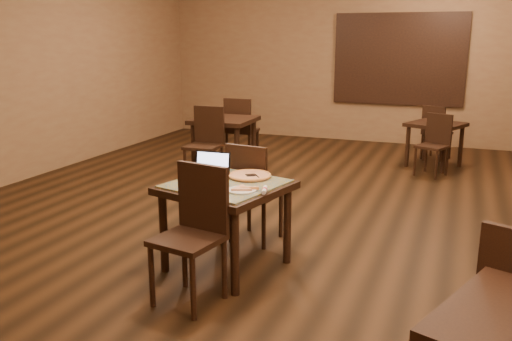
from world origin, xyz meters
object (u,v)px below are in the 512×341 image
at_px(other_table_a, 435,130).
at_px(other_table_b_chair_near, 206,140).
at_px(tiled_table, 226,195).
at_px(other_table_b, 224,127).
at_px(pizza_pan, 250,177).
at_px(other_table_b_chair_far, 240,126).
at_px(other_table_a_chair_far, 435,129).
at_px(chair_main_near, 195,226).
at_px(other_table_a_chair_near, 435,141).
at_px(laptop, 210,171).
at_px(chair_main_far, 252,188).

bearing_deg(other_table_a, other_table_b_chair_near, -122.55).
height_order(tiled_table, other_table_b, other_table_b).
bearing_deg(pizza_pan, other_table_b_chair_far, 114.20).
bearing_deg(pizza_pan, tiled_table, -116.57).
bearing_deg(other_table_b_chair_far, other_table_b, 88.79).
relative_size(other_table_a_chair_far, other_table_b_chair_far, 0.86).
xyz_separation_m(tiled_table, other_table_a, (1.43, 4.56, -0.09)).
bearing_deg(tiled_table, other_table_a, 86.54).
height_order(tiled_table, other_table_a, tiled_table).
relative_size(other_table_a_chair_far, other_table_b_chair_near, 0.86).
bearing_deg(tiled_table, chair_main_near, -74.51).
relative_size(chair_main_near, other_table_a_chair_near, 1.18).
bearing_deg(other_table_b_chair_near, other_table_a_chair_near, 25.81).
xyz_separation_m(other_table_a_chair_near, other_table_a_chair_far, (-0.06, 1.04, 0.00)).
bearing_deg(chair_main_near, other_table_b, 121.53).
bearing_deg(tiled_table, laptop, 166.97).
bearing_deg(other_table_b, pizza_pan, -62.59).
height_order(other_table_a_chair_near, other_table_a_chair_far, same).
distance_m(chair_main_far, other_table_b_chair_near, 2.43).
height_order(laptop, other_table_b, laptop).
relative_size(chair_main_near, chair_main_far, 1.05).
xyz_separation_m(chair_main_far, other_table_b_chair_near, (-1.45, 1.94, 0.02)).
relative_size(chair_main_far, pizza_pan, 3.02).
xyz_separation_m(other_table_a, other_table_b_chair_far, (-2.89, -0.81, 0.01)).
distance_m(chair_main_near, laptop, 0.78).
distance_m(chair_main_near, chair_main_far, 1.22).
xyz_separation_m(laptop, other_table_b, (-1.26, 3.06, -0.16)).
relative_size(laptop, pizza_pan, 1.03).
bearing_deg(chair_main_far, other_table_b, -52.70).
distance_m(other_table_a_chair_far, other_table_b_chair_far, 3.16).
bearing_deg(pizza_pan, chair_main_far, 109.36).
distance_m(other_table_a_chair_far, other_table_b, 3.45).
distance_m(other_table_b_chair_near, other_table_b_chair_far, 1.20).
relative_size(chair_main_far, other_table_a, 1.04).
bearing_deg(other_table_b, other_table_a_chair_near, 15.77).
xyz_separation_m(chair_main_far, other_table_b, (-1.45, 2.54, 0.10)).
bearing_deg(other_table_a_chair_far, other_table_b_chair_far, 47.65).
bearing_deg(other_table_a_chair_near, laptop, -90.10).
height_order(pizza_pan, other_table_b, other_table_b).
xyz_separation_m(chair_main_far, laptop, (-0.19, -0.51, 0.26)).
xyz_separation_m(other_table_a_chair_near, other_table_b_chair_near, (-2.93, -1.48, 0.08)).
relative_size(other_table_a_chair_far, other_table_b, 1.02).
bearing_deg(other_table_a, chair_main_far, -87.31).
bearing_deg(other_table_b_chair_near, laptop, -63.85).
height_order(laptop, pizza_pan, laptop).
relative_size(chair_main_near, other_table_a_chair_far, 1.18).
relative_size(tiled_table, other_table_b, 1.29).
distance_m(chair_main_far, other_table_b, 2.93).
bearing_deg(other_table_a_chair_near, chair_main_near, -84.49).
relative_size(laptop, other_table_b_chair_near, 0.33).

